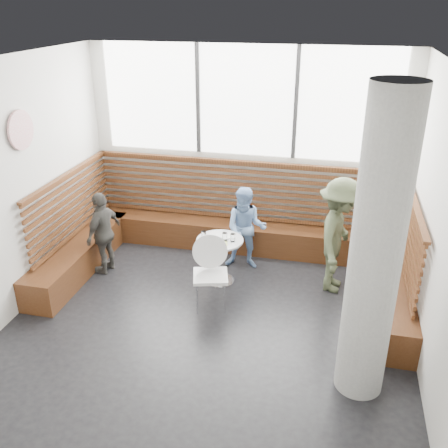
% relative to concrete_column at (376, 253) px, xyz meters
% --- Properties ---
extents(room, '(5.00, 5.00, 3.20)m').
position_rel_concrete_column_xyz_m(room, '(-1.85, 0.60, 0.00)').
color(room, silver).
rests_on(room, ground).
extents(booth, '(5.00, 2.50, 1.44)m').
position_rel_concrete_column_xyz_m(booth, '(-1.85, 2.37, -1.19)').
color(booth, '#422310').
rests_on(booth, ground).
extents(concrete_column, '(0.50, 0.50, 3.20)m').
position_rel_concrete_column_xyz_m(concrete_column, '(0.00, 0.00, 0.00)').
color(concrete_column, gray).
rests_on(concrete_column, ground).
extents(wall_art, '(0.03, 0.50, 0.50)m').
position_rel_concrete_column_xyz_m(wall_art, '(-4.31, 1.00, 0.70)').
color(wall_art, white).
rests_on(wall_art, room).
extents(cafe_table, '(0.67, 0.67, 0.69)m').
position_rel_concrete_column_xyz_m(cafe_table, '(-1.94, 1.75, -1.11)').
color(cafe_table, silver).
rests_on(cafe_table, ground).
extents(cafe_chair, '(0.47, 0.46, 0.98)m').
position_rel_concrete_column_xyz_m(cafe_chair, '(-1.91, 1.15, -1.03)').
color(cafe_chair, white).
rests_on(cafe_chair, ground).
extents(adult_man, '(0.76, 1.14, 1.65)m').
position_rel_concrete_column_xyz_m(adult_man, '(-0.32, 1.94, -0.78)').
color(adult_man, '#475136').
rests_on(adult_man, ground).
extents(child_back, '(0.66, 0.53, 1.28)m').
position_rel_concrete_column_xyz_m(child_back, '(-1.67, 2.28, -0.96)').
color(child_back, '#789DD0').
rests_on(child_back, ground).
extents(child_left, '(0.44, 0.79, 1.26)m').
position_rel_concrete_column_xyz_m(child_left, '(-3.70, 1.68, -0.97)').
color(child_left, '#45433F').
rests_on(child_left, ground).
extents(plate_near, '(0.21, 0.21, 0.01)m').
position_rel_concrete_column_xyz_m(plate_near, '(-2.03, 1.88, -0.91)').
color(plate_near, white).
rests_on(plate_near, cafe_table).
extents(plate_far, '(0.21, 0.21, 0.01)m').
position_rel_concrete_column_xyz_m(plate_far, '(-1.87, 1.87, -0.91)').
color(plate_far, white).
rests_on(plate_far, cafe_table).
extents(glass_left, '(0.07, 0.07, 0.11)m').
position_rel_concrete_column_xyz_m(glass_left, '(-2.17, 1.72, -0.86)').
color(glass_left, white).
rests_on(glass_left, cafe_table).
extents(glass_mid, '(0.07, 0.07, 0.12)m').
position_rel_concrete_column_xyz_m(glass_mid, '(-1.87, 1.73, -0.85)').
color(glass_mid, white).
rests_on(glass_mid, cafe_table).
extents(glass_right, '(0.07, 0.07, 0.11)m').
position_rel_concrete_column_xyz_m(glass_right, '(-1.75, 1.73, -0.86)').
color(glass_right, white).
rests_on(glass_right, cafe_table).
extents(menu_card, '(0.22, 0.18, 0.00)m').
position_rel_concrete_column_xyz_m(menu_card, '(-1.90, 1.61, -0.91)').
color(menu_card, '#A5C64C').
rests_on(menu_card, cafe_table).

